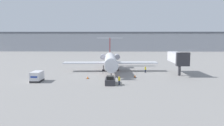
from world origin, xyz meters
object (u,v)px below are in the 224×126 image
(worker_near_tug, at_px, (119,80))
(worker_by_wing, at_px, (145,69))
(airplane_main, at_px, (110,60))
(pushback_tug, at_px, (110,81))
(traffic_cone_left, at_px, (88,78))
(luggage_cart, at_px, (37,77))
(traffic_cone_right, at_px, (135,76))
(jet_bridge, at_px, (178,58))

(worker_near_tug, distance_m, worker_by_wing, 18.00)
(airplane_main, bearing_deg, worker_near_tug, -83.17)
(pushback_tug, xyz_separation_m, traffic_cone_left, (-5.60, 5.94, -0.44))
(luggage_cart, xyz_separation_m, traffic_cone_left, (10.89, 3.63, -0.86))
(luggage_cart, relative_size, worker_by_wing, 2.07)
(worker_by_wing, height_order, traffic_cone_right, worker_by_wing)
(worker_near_tug, height_order, worker_by_wing, worker_near_tug)
(luggage_cart, height_order, worker_by_wing, luggage_cart)
(worker_by_wing, distance_m, traffic_cone_right, 8.34)
(traffic_cone_left, bearing_deg, airplane_main, 66.65)
(worker_near_tug, xyz_separation_m, traffic_cone_left, (-7.46, 6.79, -0.71))
(traffic_cone_left, relative_size, traffic_cone_right, 1.10)
(luggage_cart, xyz_separation_m, jet_bridge, (34.20, 10.68, 3.31))
(luggage_cart, height_order, traffic_cone_right, luggage_cart)
(pushback_tug, height_order, jet_bridge, jet_bridge)
(airplane_main, height_order, jet_bridge, airplane_main)
(pushback_tug, height_order, traffic_cone_right, pushback_tug)
(worker_near_tug, bearing_deg, traffic_cone_right, 65.14)
(luggage_cart, relative_size, traffic_cone_left, 5.43)
(luggage_cart, bearing_deg, pushback_tug, -7.97)
(worker_near_tug, height_order, traffic_cone_left, worker_near_tug)
(traffic_cone_left, relative_size, jet_bridge, 0.06)
(traffic_cone_right, bearing_deg, luggage_cart, -165.89)
(luggage_cart, xyz_separation_m, traffic_cone_right, (22.43, 5.64, -0.84))
(worker_near_tug, bearing_deg, airplane_main, 96.83)
(worker_by_wing, xyz_separation_m, jet_bridge, (8.21, -2.47, 3.48))
(airplane_main, distance_m, jet_bridge, 18.83)
(airplane_main, distance_m, luggage_cart, 22.57)
(airplane_main, bearing_deg, jet_bridge, -15.45)
(airplane_main, distance_m, worker_by_wing, 10.48)
(worker_near_tug, bearing_deg, jet_bridge, 41.11)
(pushback_tug, distance_m, worker_near_tug, 2.07)
(traffic_cone_right, bearing_deg, jet_bridge, 23.16)
(jet_bridge, bearing_deg, worker_near_tug, -138.89)
(airplane_main, xyz_separation_m, traffic_cone_right, (6.33, -10.05, -2.96))
(worker_by_wing, bearing_deg, jet_bridge, -16.72)
(worker_near_tug, xyz_separation_m, worker_by_wing, (7.64, 16.30, -0.03))
(traffic_cone_right, bearing_deg, worker_near_tug, -114.86)
(worker_near_tug, relative_size, jet_bridge, 0.17)
(traffic_cone_right, bearing_deg, traffic_cone_left, -170.13)
(traffic_cone_left, bearing_deg, worker_near_tug, -42.30)
(worker_by_wing, distance_m, jet_bridge, 9.25)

